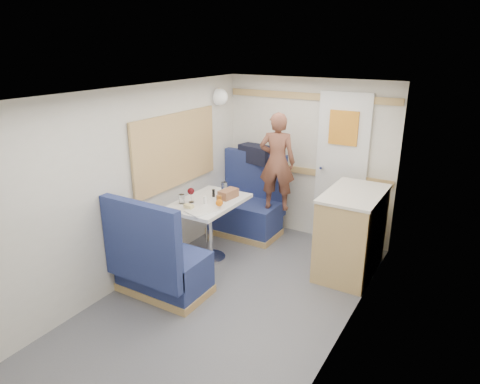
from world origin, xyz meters
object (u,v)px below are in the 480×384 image
Objects in this scene: bench_near at (159,267)px; duffel_bag at (257,154)px; tumbler_left at (182,199)px; pepper_grinder at (214,193)px; person at (277,162)px; orange_fruit at (219,203)px; wine_glass at (191,192)px; bread_loaf at (228,194)px; cheese_block at (189,206)px; salt_grinder at (205,201)px; dome_light at (220,97)px; galley_counter at (351,232)px; beer_glass at (219,200)px; tumbler_mid at (224,187)px; dinette_table at (209,214)px; tray at (202,211)px; bench_far at (247,211)px.

bench_near is 2.24× the size of duffel_bag.
tumbler_left is 0.40m from pepper_grinder.
person reaches higher than tumbler_left.
orange_fruit is at bearing 73.56° from bench_near.
wine_glass reaches higher than bread_loaf.
cheese_block is 1.04× the size of salt_grinder.
dome_light is 1.57m from cheese_block.
cheese_block is at bearing -73.02° from dome_light.
pepper_grinder is (-1.50, -0.41, 0.30)m from galley_counter.
person is 1.24m from tumbler_left.
cheese_block is at bearing -109.93° from salt_grinder.
orange_fruit is 0.83× the size of beer_glass.
cheese_block is at bearing -91.35° from tumbler_mid.
dome_light is (-0.39, 0.85, 1.18)m from dinette_table.
dome_light reaches higher than duffel_bag.
orange_fruit is (0.10, 0.17, 0.05)m from tray.
dome_light is 1.44m from salt_grinder.
tumbler_left is at bearing -100.83° from bench_far.
tray is 3.29× the size of beer_glass.
person is at bearing 58.40° from wine_glass.
bench_far is 10.69× the size of salt_grinder.
galley_counter is 1.20m from person.
wine_glass is (0.25, -0.99, -0.91)m from dome_light.
cheese_block is 0.99× the size of tumbler_left.
bench_far reaches higher than galley_counter.
salt_grinder is (0.04, 0.75, 0.47)m from bench_near.
beer_glass is (0.15, 0.85, 0.47)m from bench_near.
dome_light is at bearing -177.88° from bench_far.
pepper_grinder is at bearing 68.63° from wine_glass.
tray is at bearing -13.60° from tumbler_left.
beer_glass is at bearing -4.13° from dinette_table.
person is 13.37× the size of pepper_grinder.
tumbler_left is (-0.20, -1.33, -0.24)m from duffel_bag.
galley_counter is 5.48× the size of wine_glass.
dinette_table is at bearing -65.35° from dome_light.
orange_fruit is at bearing 3.09° from wine_glass.
wine_glass is 0.44m from bread_loaf.
pepper_grinder reaches higher than cheese_block.
bread_loaf is at bearing 92.48° from beer_glass.
cheese_block is (-0.03, -1.44, -0.26)m from duffel_bag.
tumbler_mid reaches higher than pepper_grinder.
wine_glass is 0.31m from pepper_grinder.
dome_light is (-0.39, -0.01, 1.45)m from bench_far.
tray is 0.33m from tumbler_left.
wine_glass reaches higher than tumbler_left.
orange_fruit is 0.13m from beer_glass.
orange_fruit reaches higher than pepper_grinder.
person is at bearing 57.50° from tumbler_left.
wine_glass is at bearing 47.99° from tumbler_left.
dome_light is at bearing 106.98° from cheese_block.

